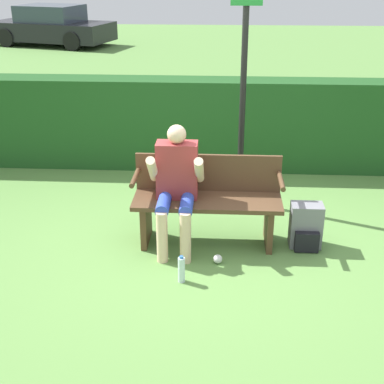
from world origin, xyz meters
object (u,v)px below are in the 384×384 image
(person_seated, at_px, (176,182))
(water_bottle, at_px, (182,270))
(parked_car, at_px, (52,26))
(park_bench, at_px, (207,200))
(backpack, at_px, (306,227))
(signpost, at_px, (243,80))

(person_seated, height_order, water_bottle, person_seated)
(parked_car, bearing_deg, park_bench, -51.32)
(person_seated, bearing_deg, park_bench, 21.05)
(park_bench, height_order, parked_car, parked_car)
(person_seated, xyz_separation_m, parked_car, (-5.41, 13.62, -0.09))
(backpack, relative_size, parked_car, 0.11)
(park_bench, xyz_separation_m, parked_car, (-5.72, 13.50, 0.15))
(signpost, distance_m, parked_car, 13.94)
(person_seated, xyz_separation_m, signpost, (0.67, 1.11, 0.79))
(person_seated, bearing_deg, water_bottle, -81.74)
(water_bottle, distance_m, parked_car, 15.35)
(person_seated, height_order, backpack, person_seated)
(park_bench, height_order, backpack, park_bench)
(park_bench, relative_size, signpost, 0.57)
(backpack, xyz_separation_m, water_bottle, (-1.22, -0.74, -0.09))
(park_bench, relative_size, parked_car, 0.35)
(park_bench, bearing_deg, parked_car, 112.96)
(park_bench, distance_m, signpost, 1.47)
(backpack, height_order, parked_car, parked_car)
(park_bench, bearing_deg, water_bottle, -104.24)
(person_seated, relative_size, water_bottle, 4.70)
(park_bench, distance_m, parked_car, 14.66)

